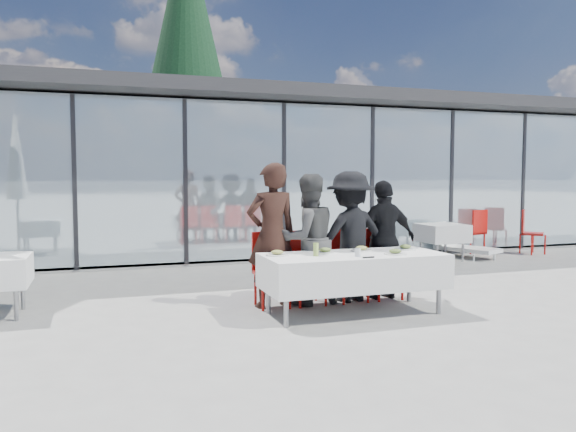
{
  "coord_description": "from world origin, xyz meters",
  "views": [
    {
      "loc": [
        -2.45,
        -6.57,
        1.7
      ],
      "look_at": [
        0.17,
        1.2,
        1.13
      ],
      "focal_mm": 35.0,
      "sensor_mm": 36.0,
      "label": 1
    }
  ],
  "objects_px": {
    "diner_d": "(384,240)",
    "plate_d": "(405,248)",
    "diner_chair_a": "(270,265)",
    "diner_b": "(308,239)",
    "dining_table": "(354,271)",
    "conifer_tree": "(187,51)",
    "diner_c": "(350,236)",
    "plate_extra": "(395,252)",
    "juice_bottle": "(316,249)",
    "spare_chair_a": "(528,230)",
    "spare_table_right": "(442,233)",
    "diner_a": "(272,235)",
    "spare_chair_b": "(476,229)",
    "diner_chair_b": "(306,263)",
    "plate_a": "(277,254)",
    "lounger": "(461,244)",
    "diner_chair_d": "(382,259)",
    "plate_b": "(325,251)",
    "folded_eyeglasses": "(369,257)",
    "plate_c": "(362,249)",
    "diner_chair_c": "(348,261)"
  },
  "relations": [
    {
      "from": "diner_d",
      "to": "plate_d",
      "type": "relative_size",
      "value": 5.98
    },
    {
      "from": "diner_chair_a",
      "to": "diner_b",
      "type": "xyz_separation_m",
      "value": [
        0.5,
        -0.07,
        0.33
      ]
    },
    {
      "from": "dining_table",
      "to": "conifer_tree",
      "type": "height_order",
      "value": "conifer_tree"
    },
    {
      "from": "diner_c",
      "to": "plate_extra",
      "type": "bearing_deg",
      "value": 94.45
    },
    {
      "from": "diner_b",
      "to": "juice_bottle",
      "type": "relative_size",
      "value": 10.93
    },
    {
      "from": "spare_chair_a",
      "to": "spare_table_right",
      "type": "bearing_deg",
      "value": -174.81
    },
    {
      "from": "diner_a",
      "to": "spare_chair_b",
      "type": "bearing_deg",
      "value": -154.3
    },
    {
      "from": "dining_table",
      "to": "spare_chair_b",
      "type": "xyz_separation_m",
      "value": [
        4.97,
        4.19,
        -0.0
      ]
    },
    {
      "from": "diner_chair_b",
      "to": "plate_a",
      "type": "relative_size",
      "value": 3.52
    },
    {
      "from": "diner_b",
      "to": "diner_chair_a",
      "type": "bearing_deg",
      "value": -16.24
    },
    {
      "from": "juice_bottle",
      "to": "lounger",
      "type": "xyz_separation_m",
      "value": [
        4.85,
        3.88,
        -0.57
      ]
    },
    {
      "from": "diner_c",
      "to": "diner_chair_d",
      "type": "bearing_deg",
      "value": 179.32
    },
    {
      "from": "plate_b",
      "to": "plate_d",
      "type": "relative_size",
      "value": 1.0
    },
    {
      "from": "dining_table",
      "to": "plate_d",
      "type": "bearing_deg",
      "value": 11.37
    },
    {
      "from": "folded_eyeglasses",
      "to": "spare_chair_b",
      "type": "bearing_deg",
      "value": 42.58
    },
    {
      "from": "diner_b",
      "to": "juice_bottle",
      "type": "bearing_deg",
      "value": 68.69
    },
    {
      "from": "plate_a",
      "to": "dining_table",
      "type": "bearing_deg",
      "value": -9.91
    },
    {
      "from": "diner_chair_b",
      "to": "spare_table_right",
      "type": "distance_m",
      "value": 4.87
    },
    {
      "from": "diner_b",
      "to": "plate_d",
      "type": "xyz_separation_m",
      "value": [
        1.17,
        -0.52,
        -0.1
      ]
    },
    {
      "from": "folded_eyeglasses",
      "to": "plate_extra",
      "type": "bearing_deg",
      "value": 20.27
    },
    {
      "from": "plate_c",
      "to": "spare_chair_b",
      "type": "relative_size",
      "value": 0.28
    },
    {
      "from": "spare_chair_b",
      "to": "conifer_tree",
      "type": "distance_m",
      "value": 11.74
    },
    {
      "from": "plate_extra",
      "to": "folded_eyeglasses",
      "type": "distance_m",
      "value": 0.48
    },
    {
      "from": "diner_b",
      "to": "spare_chair_b",
      "type": "bearing_deg",
      "value": -155.06
    },
    {
      "from": "diner_chair_b",
      "to": "spare_chair_b",
      "type": "bearing_deg",
      "value": 32.83
    },
    {
      "from": "spare_chair_b",
      "to": "diner_chair_c",
      "type": "bearing_deg",
      "value": -143.87
    },
    {
      "from": "plate_a",
      "to": "conifer_tree",
      "type": "relative_size",
      "value": 0.03
    },
    {
      "from": "plate_a",
      "to": "juice_bottle",
      "type": "xyz_separation_m",
      "value": [
        0.43,
        -0.19,
        0.06
      ]
    },
    {
      "from": "folded_eyeglasses",
      "to": "spare_chair_a",
      "type": "height_order",
      "value": "spare_chair_a"
    },
    {
      "from": "diner_chair_b",
      "to": "folded_eyeglasses",
      "type": "height_order",
      "value": "diner_chair_b"
    },
    {
      "from": "diner_a",
      "to": "folded_eyeglasses",
      "type": "distance_m",
      "value": 1.38
    },
    {
      "from": "diner_a",
      "to": "plate_d",
      "type": "relative_size",
      "value": 6.8
    },
    {
      "from": "dining_table",
      "to": "spare_chair_b",
      "type": "bearing_deg",
      "value": 40.09
    },
    {
      "from": "juice_bottle",
      "to": "plate_c",
      "type": "bearing_deg",
      "value": 18.01
    },
    {
      "from": "diner_chair_c",
      "to": "folded_eyeglasses",
      "type": "relative_size",
      "value": 6.96
    },
    {
      "from": "spare_chair_a",
      "to": "lounger",
      "type": "distance_m",
      "value": 1.71
    },
    {
      "from": "diner_chair_a",
      "to": "diner_chair_b",
      "type": "xyz_separation_m",
      "value": [
        0.5,
        0.0,
        0.0
      ]
    },
    {
      "from": "diner_chair_a",
      "to": "juice_bottle",
      "type": "relative_size",
      "value": 6.11
    },
    {
      "from": "diner_chair_c",
      "to": "spare_chair_a",
      "type": "relative_size",
      "value": 1.0
    },
    {
      "from": "dining_table",
      "to": "plate_extra",
      "type": "height_order",
      "value": "plate_extra"
    },
    {
      "from": "diner_chair_d",
      "to": "diner_chair_a",
      "type": "bearing_deg",
      "value": 180.0
    },
    {
      "from": "diner_chair_d",
      "to": "spare_table_right",
      "type": "xyz_separation_m",
      "value": [
        2.85,
        2.78,
        0.02
      ]
    },
    {
      "from": "diner_chair_b",
      "to": "diner_chair_c",
      "type": "relative_size",
      "value": 1.0
    },
    {
      "from": "diner_chair_b",
      "to": "folded_eyeglasses",
      "type": "bearing_deg",
      "value": -71.75
    },
    {
      "from": "diner_chair_d",
      "to": "spare_chair_b",
      "type": "height_order",
      "value": "same"
    },
    {
      "from": "dining_table",
      "to": "diner_b",
      "type": "xyz_separation_m",
      "value": [
        -0.35,
        0.68,
        0.33
      ]
    },
    {
      "from": "plate_c",
      "to": "conifer_tree",
      "type": "distance_m",
      "value": 14.09
    },
    {
      "from": "diner_d",
      "to": "plate_extra",
      "type": "height_order",
      "value": "diner_d"
    },
    {
      "from": "folded_eyeglasses",
      "to": "spare_table_right",
      "type": "relative_size",
      "value": 0.16
    },
    {
      "from": "spare_table_right",
      "to": "plate_a",
      "type": "bearing_deg",
      "value": -143.77
    }
  ]
}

